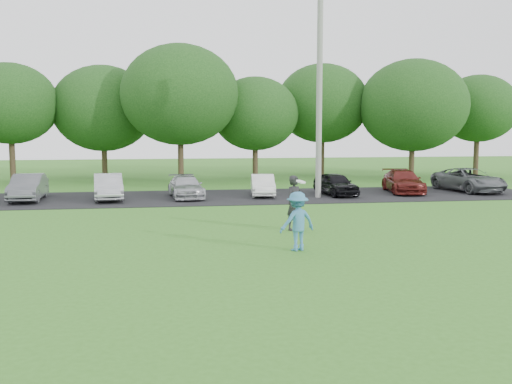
% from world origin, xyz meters
% --- Properties ---
extents(ground, '(100.00, 100.00, 0.00)m').
position_xyz_m(ground, '(0.00, 0.00, 0.00)').
color(ground, '#377020').
rests_on(ground, ground).
extents(parking_lot, '(32.00, 6.50, 0.03)m').
position_xyz_m(parking_lot, '(0.00, 13.00, 0.01)').
color(parking_lot, black).
rests_on(parking_lot, ground).
extents(utility_pole, '(0.28, 0.28, 9.40)m').
position_xyz_m(utility_pole, '(4.40, 11.98, 4.70)').
color(utility_pole, gray).
rests_on(utility_pole, ground).
extents(frisbee_player, '(1.20, 0.91, 1.98)m').
position_xyz_m(frisbee_player, '(0.67, 0.35, 0.82)').
color(frisbee_player, teal).
rests_on(frisbee_player, ground).
extents(camera_bystander, '(0.80, 0.72, 1.83)m').
position_xyz_m(camera_bystander, '(1.30, 3.47, 0.92)').
color(camera_bystander, black).
rests_on(camera_bystander, ground).
extents(parked_cars, '(28.43, 4.89, 1.24)m').
position_xyz_m(parked_cars, '(1.45, 13.06, 0.61)').
color(parked_cars, black).
rests_on(parked_cars, parking_lot).
extents(tree_row, '(42.39, 9.85, 8.64)m').
position_xyz_m(tree_row, '(1.51, 22.76, 4.91)').
color(tree_row, '#38281C').
rests_on(tree_row, ground).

